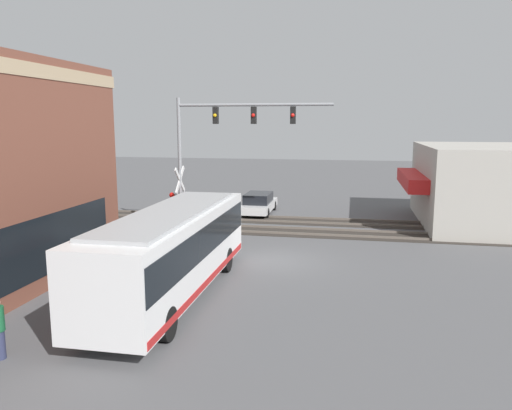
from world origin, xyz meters
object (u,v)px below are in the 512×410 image
Objects in this scene: parked_car_white at (259,204)px; pedestrian_at_crossing at (190,221)px; crossing_signal at (180,195)px; city_bus at (172,249)px.

parked_car_white is 8.17m from pedestrian_at_crossing.
pedestrian_at_crossing is at bearing -104.41° from crossing_signal.
city_bus reaches higher than pedestrian_at_crossing.
crossing_signal is at bearing 17.76° from city_bus.
city_bus is 8.83m from pedestrian_at_crossing.
parked_car_white is at bearing -15.82° from pedestrian_at_crossing.
crossing_signal reaches higher than city_bus.
city_bus is 16.39m from parked_car_white.
pedestrian_at_crossing reaches higher than parked_car_white.
crossing_signal is 0.82× the size of parked_car_white.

